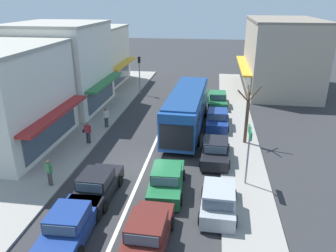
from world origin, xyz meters
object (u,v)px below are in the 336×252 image
Objects in this scene: sedan_queue_far_back at (97,186)px; pedestrian_far_walker at (49,171)px; sedan_behind_bus_mid at (70,225)px; parked_sedan_kerb_third at (217,119)px; street_tree_right at (247,117)px; city_bus at (187,107)px; pedestrian_browsing_midblock at (106,116)px; pedestrian_with_handbag_near at (88,131)px; sedan_behind_bus_near at (147,234)px; parked_sedan_kerb_rear at (217,100)px; directional_road_sign at (249,143)px; sedan_adjacent_lane_lead at (167,180)px; traffic_light_downstreet at (139,69)px; parked_hatchback_kerb_front at (219,200)px; parked_sedan_kerb_second at (215,151)px.

pedestrian_far_walker is (-2.94, 0.53, 0.40)m from sedan_queue_far_back.
pedestrian_far_walker reaches higher than sedan_behind_bus_mid.
parked_sedan_kerb_third is 0.96× the size of street_tree_right.
city_bus is 6.72× the size of pedestrian_browsing_midblock.
pedestrian_with_handbag_near is 1.00× the size of pedestrian_far_walker.
pedestrian_with_handbag_near is at bearing -151.91° from parked_sedan_kerb_third.
sedan_behind_bus_near is 20.51m from parked_sedan_kerb_rear.
directional_road_sign is (1.64, -14.58, 2.01)m from parked_sedan_kerb_rear.
parked_sedan_kerb_third is at bearing 122.76° from street_tree_right.
sedan_behind_bus_near is 11.66m from pedestrian_with_handbag_near.
pedestrian_far_walker is at bearing -130.74° from parked_sedan_kerb_third.
sedan_adjacent_lane_lead is at bearing -164.24° from directional_road_sign.
parked_sedan_kerb_third is at bearing -45.74° from traffic_light_downstreet.
city_bus reaches higher than sedan_queue_far_back.
traffic_light_downstreet is at bearing 119.79° from directional_road_sign.
parked_hatchback_kerb_front is at bearing 43.94° from sedan_behind_bus_near.
parked_sedan_kerb_second is 1.17× the size of directional_road_sign.
pedestrian_browsing_midblock is at bearing 172.56° from street_tree_right.
city_bus is at bearing 103.21° from parked_hatchback_kerb_front.
directional_road_sign is 12.98m from pedestrian_browsing_midblock.
sedan_queue_far_back is 6.47m from parked_hatchback_kerb_front.
parked_sedan_kerb_third is (0.12, 6.04, 0.00)m from parked_sedan_kerb_second.
pedestrian_browsing_midblock is at bearing 154.05° from parked_sedan_kerb_second.
parked_sedan_kerb_second is 9.26m from pedestrian_with_handbag_near.
parked_sedan_kerb_second is at bearing -91.11° from parked_sedan_kerb_third.
traffic_light_downstreet is 2.58× the size of pedestrian_browsing_midblock.
pedestrian_with_handbag_near is (-6.38, 9.75, 0.40)m from sedan_behind_bus_near.
parked_sedan_kerb_second is at bearing 27.45° from pedestrian_far_walker.
parked_sedan_kerb_second is at bearing 40.31° from sedan_queue_far_back.
sedan_queue_far_back is 7.03m from pedestrian_with_handbag_near.
sedan_behind_bus_near is 2.60× the size of pedestrian_with_handbag_near.
parked_sedan_kerb_rear is 9.07m from street_tree_right.
street_tree_right is at bearing -7.44° from pedestrian_browsing_midblock.
directional_road_sign is (4.57, 5.72, 2.01)m from sedan_behind_bus_near.
parked_sedan_kerb_second and parked_sedan_kerb_third have the same top height.
parked_hatchback_kerb_front reaches higher than sedan_adjacent_lane_lead.
traffic_light_downstreet is 10.63m from pedestrian_browsing_midblock.
sedan_adjacent_lane_lead is 4.48m from sedan_behind_bus_near.
parked_hatchback_kerb_front is 0.85× the size of street_tree_right.
traffic_light_downstreet is 1.17× the size of directional_road_sign.
sedan_adjacent_lane_lead is 19.97m from traffic_light_downstreet.
street_tree_right reaches higher than parked_sedan_kerb_third.
street_tree_right is (1.95, 8.66, 1.35)m from parked_hatchback_kerb_front.
traffic_light_downstreet is 2.58× the size of pedestrian_far_walker.
street_tree_right reaches higher than parked_sedan_kerb_second.
sedan_behind_bus_near is at bearing -65.01° from pedestrian_browsing_midblock.
city_bus is at bearing -57.96° from traffic_light_downstreet.
traffic_light_downstreet is 2.58× the size of pedestrian_with_handbag_near.
street_tree_right is (2.15, 2.88, 1.40)m from parked_sedan_kerb_second.
pedestrian_with_handbag_near is at bearing 114.73° from sedan_queue_far_back.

